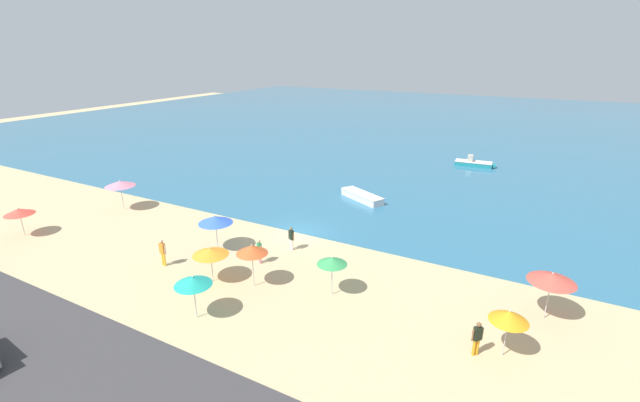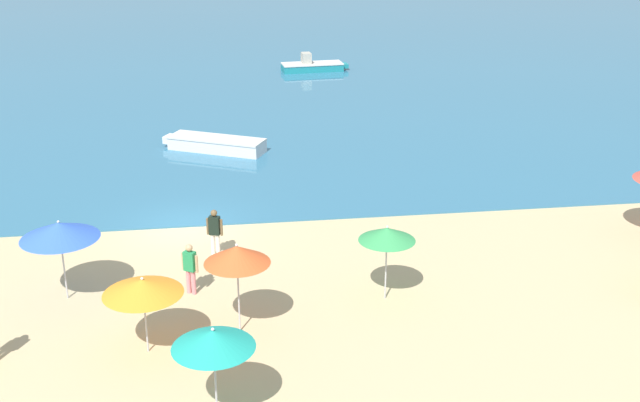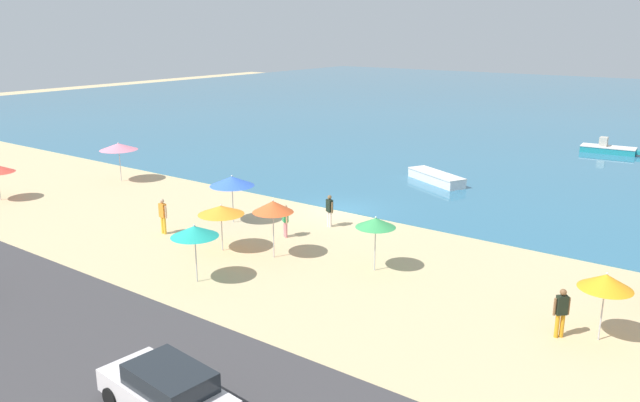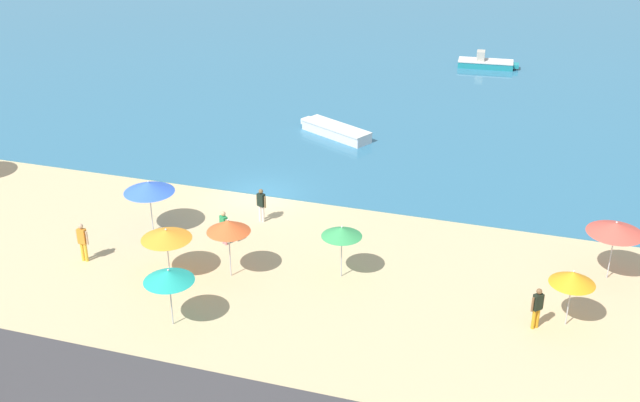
{
  "view_description": "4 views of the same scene",
  "coord_description": "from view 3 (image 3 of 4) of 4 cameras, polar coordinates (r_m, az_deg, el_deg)",
  "views": [
    {
      "loc": [
        15.56,
        -25.25,
        13.2
      ],
      "look_at": [
        0.88,
        1.85,
        2.15
      ],
      "focal_mm": 24.0,
      "sensor_mm": 36.0,
      "label": 1
    },
    {
      "loc": [
        1.15,
        -27.57,
        11.54
      ],
      "look_at": [
        4.57,
        -3.13,
        2.0
      ],
      "focal_mm": 45.0,
      "sensor_mm": 36.0,
      "label": 2
    },
    {
      "loc": [
        18.88,
        -27.67,
        9.98
      ],
      "look_at": [
        1.39,
        -3.9,
        1.71
      ],
      "focal_mm": 35.0,
      "sensor_mm": 36.0,
      "label": 3
    },
    {
      "loc": [
        13.94,
        -34.39,
        17.59
      ],
      "look_at": [
        3.81,
        -2.06,
        1.19
      ],
      "focal_mm": 45.0,
      "sensor_mm": 36.0,
      "label": 4
    }
  ],
  "objects": [
    {
      "name": "beach_umbrella_0",
      "position": [
        22.21,
        24.68,
        -6.71
      ],
      "size": [
        1.73,
        1.73,
        2.39
      ],
      "color": "#B2B2B7",
      "rests_on": "ground_plane"
    },
    {
      "name": "beach_umbrella_5",
      "position": [
        27.42,
        -4.33,
        -0.52
      ],
      "size": [
        1.83,
        1.83,
        2.69
      ],
      "color": "#B2B2B7",
      "rests_on": "ground_plane"
    },
    {
      "name": "parked_car_2",
      "position": [
        17.41,
        -13.77,
        -16.51
      ],
      "size": [
        4.23,
        2.13,
        1.49
      ],
      "color": "silver",
      "rests_on": "coastal_road"
    },
    {
      "name": "beach_umbrella_8",
      "position": [
        32.71,
        -8.05,
        1.81
      ],
      "size": [
        2.33,
        2.33,
        2.56
      ],
      "color": "#B2B2B7",
      "rests_on": "ground_plane"
    },
    {
      "name": "ground_plane",
      "position": [
        34.95,
        1.96,
        -0.95
      ],
      "size": [
        160.0,
        160.0,
        0.0
      ],
      "primitive_type": "plane",
      "color": "tan"
    },
    {
      "name": "bather_0",
      "position": [
        30.49,
        -3.19,
        -1.65
      ],
      "size": [
        0.49,
        0.38,
        1.65
      ],
      "color": "pink",
      "rests_on": "ground_plane"
    },
    {
      "name": "coastal_road",
      "position": [
        23.43,
        -24.33,
        -10.97
      ],
      "size": [
        80.0,
        8.0,
        0.06
      ],
      "primitive_type": "cube",
      "color": "#3B393B",
      "rests_on": "ground_plane"
    },
    {
      "name": "beach_umbrella_1",
      "position": [
        26.02,
        5.11,
        -1.99
      ],
      "size": [
        1.7,
        1.7,
        2.4
      ],
      "color": "#B2B2B7",
      "rests_on": "ground_plane"
    },
    {
      "name": "bather_1",
      "position": [
        31.86,
        -14.18,
        -1.18
      ],
      "size": [
        0.57,
        0.23,
        1.81
      ],
      "color": "yellow",
      "rests_on": "ground_plane"
    },
    {
      "name": "bather_3",
      "position": [
        22.3,
        21.19,
        -9.3
      ],
      "size": [
        0.44,
        0.42,
        1.73
      ],
      "color": "orange",
      "rests_on": "ground_plane"
    },
    {
      "name": "skiff_nearshore",
      "position": [
        56.04,
        24.87,
        4.35
      ],
      "size": [
        4.62,
        1.85,
        1.26
      ],
      "color": "teal",
      "rests_on": "sea"
    },
    {
      "name": "sea",
      "position": [
        85.38,
        23.55,
        7.67
      ],
      "size": [
        150.0,
        110.0,
        0.05
      ],
      "primitive_type": "cube",
      "color": "teal",
      "rests_on": "ground_plane"
    },
    {
      "name": "beach_umbrella_3",
      "position": [
        28.68,
        -9.04,
        -0.82
      ],
      "size": [
        2.13,
        2.13,
        2.22
      ],
      "color": "#B2B2B7",
      "rests_on": "ground_plane"
    },
    {
      "name": "beach_umbrella_6",
      "position": [
        25.26,
        -11.4,
        -2.73
      ],
      "size": [
        1.93,
        1.93,
        2.44
      ],
      "color": "#B2B2B7",
      "rests_on": "ground_plane"
    },
    {
      "name": "skiff_offshore",
      "position": [
        41.91,
        10.52,
        2.14
      ],
      "size": [
        4.94,
        3.3,
        0.65
      ],
      "color": "silver",
      "rests_on": "sea"
    },
    {
      "name": "bather_2",
      "position": [
        32.01,
        0.87,
        -0.74
      ],
      "size": [
        0.54,
        0.33,
        1.69
      ],
      "color": "silver",
      "rests_on": "ground_plane"
    },
    {
      "name": "beach_umbrella_7",
      "position": [
        43.4,
        -17.94,
        4.75
      ],
      "size": [
        2.48,
        2.48,
        2.63
      ],
      "color": "#B2B2B7",
      "rests_on": "ground_plane"
    }
  ]
}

